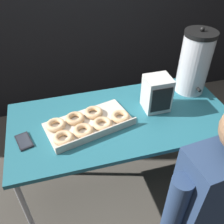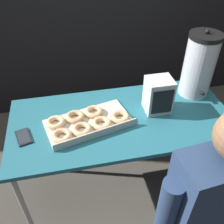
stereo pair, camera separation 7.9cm
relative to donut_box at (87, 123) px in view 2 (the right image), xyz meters
The scene contains 7 objects.
ground_plane 0.79m from the donut_box, ahead, with size 12.00×12.00×0.00m, color #4C473F.
folding_table 0.24m from the donut_box, ahead, with size 1.44×0.68×0.73m.
donut_box is the anchor object (origin of this frame).
coffee_urn 0.86m from the donut_box, 13.64° to the left, with size 0.22×0.24×0.47m.
cell_phone 0.38m from the donut_box, behind, with size 0.11×0.15×0.01m.
space_heater 0.49m from the donut_box, ahead, with size 0.16×0.15×0.23m.
person_seated 0.83m from the donut_box, 49.34° to the right, with size 0.59×0.27×1.24m.
Camera 2 is at (-0.31, -1.18, 1.79)m, focal length 40.00 mm.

